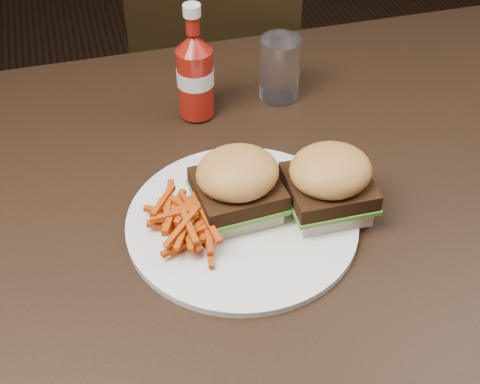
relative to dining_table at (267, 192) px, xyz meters
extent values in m
cube|color=black|center=(0.00, 0.00, 0.00)|extent=(1.20, 0.80, 0.04)
cube|color=black|center=(0.09, 0.64, -0.30)|extent=(0.46, 0.46, 0.03)
cylinder|color=white|center=(-0.06, -0.07, 0.03)|extent=(0.30, 0.30, 0.01)
cube|color=beige|center=(-0.06, -0.06, 0.04)|extent=(0.10, 0.10, 0.02)
cube|color=beige|center=(0.06, -0.08, 0.04)|extent=(0.10, 0.09, 0.02)
cylinder|color=maroon|center=(-0.06, 0.18, 0.08)|extent=(0.07, 0.07, 0.11)
cylinder|color=white|center=(0.08, 0.20, 0.08)|extent=(0.08, 0.08, 0.10)
camera|label=1|loc=(-0.22, -0.67, 0.65)|focal=50.00mm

